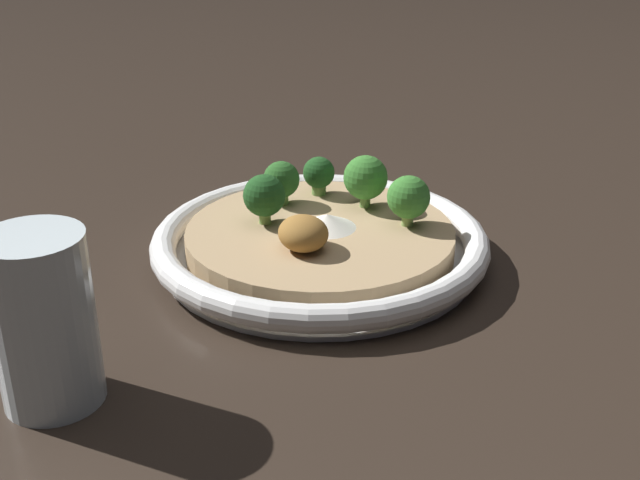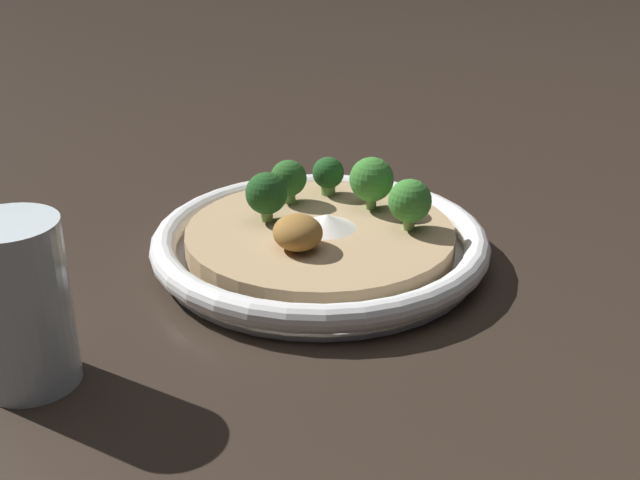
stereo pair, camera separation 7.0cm
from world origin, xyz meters
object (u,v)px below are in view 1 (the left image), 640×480
object	(u,v)px
risotto_bowl	(320,243)
broccoli_right	(281,180)
drinking_glass	(44,321)
broccoli_front_right	(319,174)
broccoli_front	(366,178)
broccoli_front_left	(409,198)
broccoli_back_right	(264,196)

from	to	relation	value
risotto_bowl	broccoli_right	bearing A→B (deg)	12.57
drinking_glass	broccoli_front_right	bearing A→B (deg)	-50.20
risotto_bowl	broccoli_right	xyz separation A→B (m)	(0.07, 0.01, 0.04)
broccoli_front_right	broccoli_front	distance (m)	0.05
risotto_bowl	drinking_glass	world-z (taller)	drinking_glass
broccoli_front_left	broccoli_front_right	size ratio (longest dim) A/B	1.22
broccoli_right	drinking_glass	bearing A→B (deg)	133.15
broccoli_front_right	drinking_glass	world-z (taller)	drinking_glass
broccoli_front_left	broccoli_front_right	world-z (taller)	broccoli_front_left
broccoli_right	broccoli_front	xyz separation A→B (m)	(-0.03, -0.07, 0.01)
broccoli_back_right	broccoli_front	bearing A→B (deg)	-86.14
broccoli_back_right	drinking_glass	size ratio (longest dim) A/B	0.38
broccoli_front_right	broccoli_front	bearing A→B (deg)	-145.85
broccoli_front_right	broccoli_right	bearing A→B (deg)	105.60
broccoli_back_right	drinking_glass	distance (m)	0.25
broccoli_front_left	broccoli_front	bearing A→B (deg)	19.89
broccoli_right	broccoli_front	bearing A→B (deg)	-114.93
risotto_bowl	broccoli_right	world-z (taller)	broccoli_right
risotto_bowl	broccoli_front	bearing A→B (deg)	-59.00
risotto_bowl	broccoli_back_right	bearing A→B (deg)	57.41
broccoli_front_left	broccoli_back_right	world-z (taller)	same
risotto_bowl	broccoli_front_left	bearing A→B (deg)	-104.10
risotto_bowl	broccoli_front_left	size ratio (longest dim) A/B	6.52
broccoli_right	drinking_glass	world-z (taller)	drinking_glass
broccoli_front_right	broccoli_front_left	bearing A→B (deg)	-153.13
broccoli_right	broccoli_front_left	distance (m)	0.12
risotto_bowl	broccoli_back_right	distance (m)	0.06
broccoli_right	broccoli_front	size ratio (longest dim) A/B	0.83
broccoli_back_right	broccoli_right	bearing A→B (deg)	-34.72
broccoli_front_left	broccoli_front	distance (m)	0.06
broccoli_front_right	broccoli_front	size ratio (longest dim) A/B	0.76
broccoli_front_left	drinking_glass	xyz separation A→B (m)	(-0.12, 0.30, 0.00)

